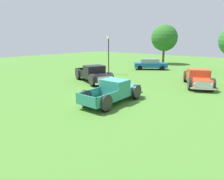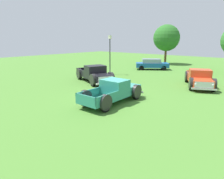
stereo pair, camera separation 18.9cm
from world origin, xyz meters
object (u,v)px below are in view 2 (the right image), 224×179
Objects in this scene: pickup_truck_behind_right at (96,74)px; oak_tree_west at (167,38)px; sedan_distant_a at (152,64)px; pickup_truck_foreground at (115,91)px; lamp_post_near at (110,54)px; pickup_truck_behind_left at (200,79)px.

pickup_truck_behind_right is 18.73m from oak_tree_west.
pickup_truck_foreground is at bearing -68.80° from sedan_distant_a.
oak_tree_west reaches higher than lamp_post_near.
sedan_distant_a is at bearing 142.27° from pickup_truck_behind_left.
lamp_post_near is at bearing -179.78° from pickup_truck_behind_left.
pickup_truck_behind_left is 17.50m from oak_tree_west.
oak_tree_west is at bearing 102.46° from sedan_distant_a.
pickup_truck_foreground reaches higher than sedan_distant_a.
oak_tree_west reaches higher than pickup_truck_foreground.
pickup_truck_behind_right is 1.24× the size of sedan_distant_a.
sedan_distant_a is (-8.59, 6.65, 0.02)m from pickup_truck_behind_left.
pickup_truck_foreground is at bearing -109.89° from pickup_truck_behind_left.
pickup_truck_behind_right reaches higher than pickup_truck_foreground.
oak_tree_west reaches higher than pickup_truck_behind_right.
pickup_truck_behind_left is at bearing 70.11° from pickup_truck_foreground.
pickup_truck_behind_left is at bearing -53.61° from oak_tree_west.
sedan_distant_a is (-0.26, 11.16, -0.02)m from pickup_truck_behind_right.
pickup_truck_behind_left is 1.17× the size of sedan_distant_a.
sedan_distant_a is (-5.69, 14.67, 0.04)m from pickup_truck_foreground.
pickup_truck_behind_left is at bearing -37.73° from sedan_distant_a.
oak_tree_west is (-1.58, 7.15, 3.50)m from sedan_distant_a.
pickup_truck_behind_right is 0.89× the size of oak_tree_west.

